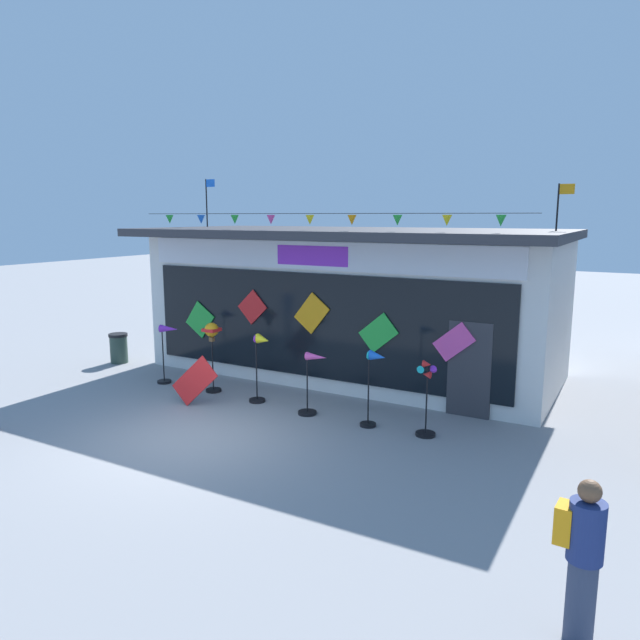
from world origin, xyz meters
The scene contains 11 objects.
ground_plane centered at (0.00, 0.00, 0.00)m, with size 80.00×80.00×0.00m, color gray.
kite_shop_building centered at (0.48, 5.87, 1.92)m, with size 10.72×5.19×5.19m.
wind_spinner_far_left centered at (-2.95, 2.51, 0.99)m, with size 0.66×0.35×1.49m.
wind_spinner_left centered at (-1.56, 2.53, 1.25)m, with size 0.37×0.37×1.66m.
wind_spinner_center_left centered at (-0.08, 2.40, 1.01)m, with size 0.59×0.36×1.55m.
wind_spinner_center_right centered at (1.33, 2.23, 0.75)m, with size 0.65×0.40×1.35m.
wind_spinner_right centered at (2.74, 2.20, 1.01)m, with size 0.54×0.33×1.54m.
wind_spinner_far_right centered at (3.80, 2.24, 0.78)m, with size 0.38×0.38×1.48m.
person_mid_plaza centered at (6.91, -2.24, 0.89)m, with size 0.46×0.34×1.68m.
trash_bin centered at (-5.70, 3.41, 0.43)m, with size 0.52×0.52×0.84m.
display_kite_on_ground centered at (-1.21, 1.49, 0.57)m, with size 0.57×0.03×1.05m, color red.
Camera 1 is at (7.24, -7.98, 4.12)m, focal length 33.02 mm.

